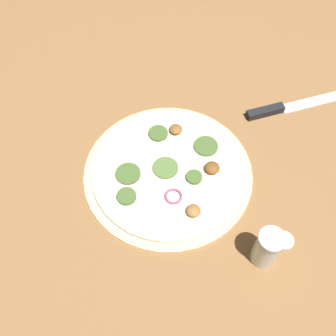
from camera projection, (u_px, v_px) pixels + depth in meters
The scene contains 5 objects.
ground_plane at pixel (168, 173), 0.84m from camera, with size 3.00×3.00×0.00m, color olive.
pizza at pixel (168, 171), 0.83m from camera, with size 0.36×0.36×0.03m.
knife at pixel (278, 109), 0.93m from camera, with size 0.20×0.20×0.02m.
spice_jar at pixel (267, 248), 0.70m from camera, with size 0.05×0.05×0.09m.
loose_cap at pixel (284, 240), 0.75m from camera, with size 0.04×0.04×0.01m.
Camera 1 is at (0.20, -0.39, 0.71)m, focal length 42.00 mm.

